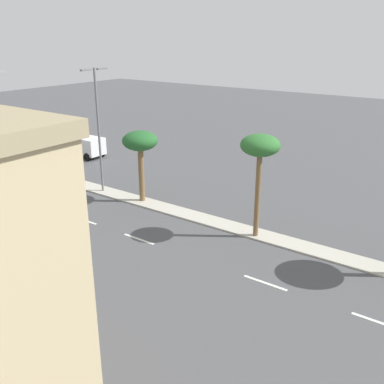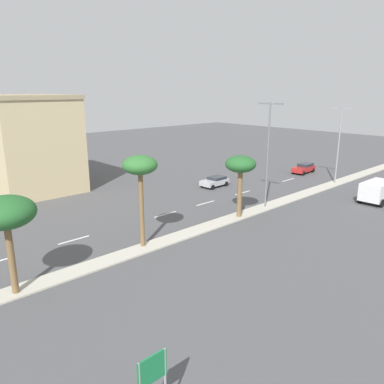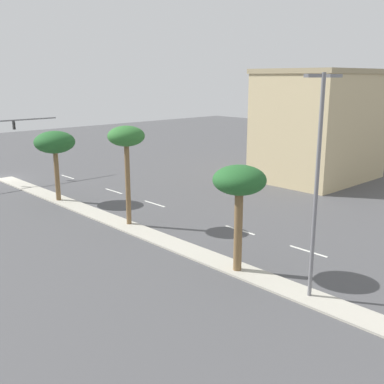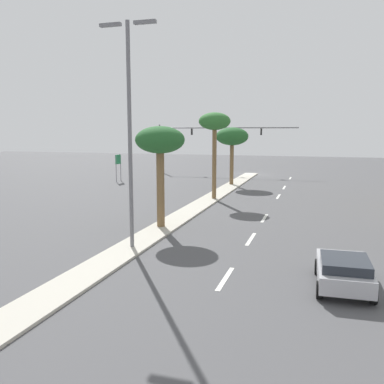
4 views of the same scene
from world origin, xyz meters
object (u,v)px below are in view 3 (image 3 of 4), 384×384
at_px(palm_tree_center, 55,143).
at_px(palm_tree_trailing, 239,184).
at_px(commercial_building, 319,125).
at_px(street_lamp_trailing, 317,173).
at_px(palm_tree_right, 126,140).

xyz_separation_m(palm_tree_center, palm_tree_trailing, (-0.01, 21.54, -0.06)).
height_order(commercial_building, palm_tree_center, commercial_building).
bearing_deg(street_lamp_trailing, commercial_building, -148.43).
height_order(commercial_building, palm_tree_trailing, commercial_building).
bearing_deg(palm_tree_center, street_lamp_trailing, 90.56).
distance_m(commercial_building, palm_tree_right, 24.95).
xyz_separation_m(palm_tree_trailing, street_lamp_trailing, (-0.25, 4.68, 1.27)).
height_order(palm_tree_right, street_lamp_trailing, street_lamp_trailing).
distance_m(palm_tree_right, palm_tree_trailing, 11.49).
distance_m(palm_tree_right, street_lamp_trailing, 16.08).
bearing_deg(palm_tree_right, palm_tree_center, -86.90).
bearing_deg(street_lamp_trailing, palm_tree_trailing, -86.97).
bearing_deg(palm_tree_trailing, street_lamp_trailing, 93.03).
relative_size(palm_tree_right, palm_tree_trailing, 1.21).
distance_m(palm_tree_center, street_lamp_trailing, 26.24).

